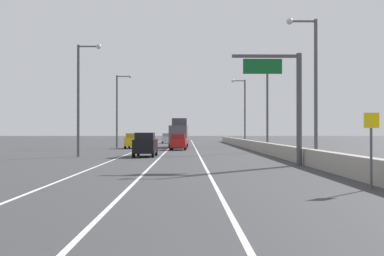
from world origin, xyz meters
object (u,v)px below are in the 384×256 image
object	(u,v)px
lamp_post_right_second	(312,80)
lamp_post_right_fourth	(243,108)
box_truck	(179,134)
lamp_post_right_third	(265,99)
lamp_post_left_mid	(81,92)
speed_advisory_sign	(371,144)
car_silver_0	(167,138)
lamp_post_left_far	(119,106)
car_black_3	(145,145)
car_yellow_2	(133,141)
overhead_sign_gantry	(288,95)
car_red_1	(178,142)

from	to	relation	value
lamp_post_right_second	lamp_post_right_fourth	size ratio (longest dim) A/B	1.00
lamp_post_right_second	box_truck	distance (m)	35.90
lamp_post_right_third	lamp_post_left_mid	distance (m)	20.27
lamp_post_right_second	lamp_post_right_fourth	distance (m)	38.38
lamp_post_right_third	speed_advisory_sign	bearing A→B (deg)	-92.33
car_silver_0	lamp_post_left_far	bearing A→B (deg)	-102.50
car_silver_0	car_black_3	bearing A→B (deg)	-89.90
car_silver_0	lamp_post_right_second	bearing A→B (deg)	-77.94
lamp_post_left_far	car_yellow_2	world-z (taller)	lamp_post_left_far
car_black_3	box_truck	world-z (taller)	box_truck
lamp_post_right_second	car_silver_0	bearing A→B (deg)	102.06
box_truck	car_silver_0	bearing A→B (deg)	96.52
overhead_sign_gantry	lamp_post_right_fourth	distance (m)	39.29
overhead_sign_gantry	lamp_post_right_second	xyz separation A→B (m)	(1.84, 0.86, 1.05)
car_yellow_2	lamp_post_right_fourth	bearing A→B (deg)	27.85
speed_advisory_sign	lamp_post_right_second	bearing A→B (deg)	84.28
lamp_post_left_far	car_red_1	distance (m)	12.54
box_truck	lamp_post_right_fourth	bearing A→B (deg)	22.87
lamp_post_left_mid	overhead_sign_gantry	bearing A→B (deg)	-33.45
overhead_sign_gantry	speed_advisory_sign	world-z (taller)	overhead_sign_gantry
lamp_post_left_far	box_truck	distance (m)	9.27
car_yellow_2	box_truck	distance (m)	7.38
speed_advisory_sign	lamp_post_right_fourth	size ratio (longest dim) A/B	0.30
speed_advisory_sign	car_black_3	world-z (taller)	speed_advisory_sign
car_silver_0	car_black_3	xyz separation A→B (m)	(0.08, -48.10, 0.13)
car_silver_0	car_red_1	xyz separation A→B (m)	(2.79, -33.18, 0.03)
car_red_1	lamp_post_left_far	bearing A→B (deg)	136.22
lamp_post_right_third	car_yellow_2	xyz separation A→B (m)	(-15.66, 10.96, -4.78)
lamp_post_right_fourth	car_red_1	bearing A→B (deg)	-125.04
lamp_post_left_mid	car_yellow_2	distance (m)	21.00
car_red_1	car_black_3	world-z (taller)	car_black_3
lamp_post_right_second	lamp_post_left_far	size ratio (longest dim) A/B	1.00
lamp_post_right_fourth	car_yellow_2	world-z (taller)	lamp_post_right_fourth
overhead_sign_gantry	car_silver_0	bearing A→B (deg)	100.17
lamp_post_right_second	car_black_3	bearing A→B (deg)	141.13
lamp_post_right_second	box_truck	bearing A→B (deg)	105.76
lamp_post_right_fourth	car_black_3	world-z (taller)	lamp_post_right_fourth
car_red_1	car_yellow_2	size ratio (longest dim) A/B	0.96
speed_advisory_sign	car_black_3	size ratio (longest dim) A/B	0.71
speed_advisory_sign	car_black_3	bearing A→B (deg)	114.61
car_black_3	box_truck	size ratio (longest dim) A/B	0.52
car_red_1	box_truck	size ratio (longest dim) A/B	0.50
lamp_post_right_second	car_silver_0	distance (m)	59.53
speed_advisory_sign	lamp_post_left_mid	distance (m)	29.28
lamp_post_right_fourth	car_black_3	xyz separation A→B (m)	(-12.19, -28.45, -4.71)
lamp_post_right_third	car_black_3	size ratio (longest dim) A/B	2.37
lamp_post_right_fourth	car_yellow_2	distance (m)	18.25
lamp_post_right_second	lamp_post_left_far	world-z (taller)	same
lamp_post_right_third	overhead_sign_gantry	bearing A→B (deg)	-95.11
overhead_sign_gantry	car_yellow_2	bearing A→B (deg)	114.08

